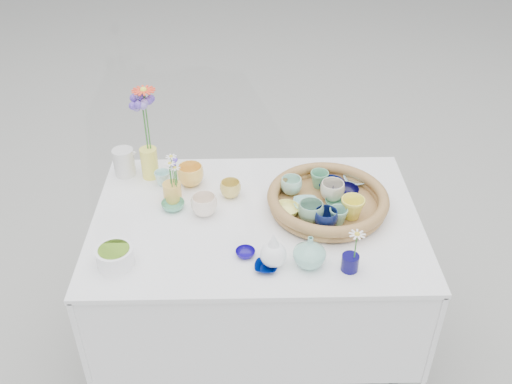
{
  "coord_description": "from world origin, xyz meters",
  "views": [
    {
      "loc": [
        -0.04,
        -1.74,
        2.11
      ],
      "look_at": [
        0.0,
        0.02,
        0.87
      ],
      "focal_mm": 40.0,
      "sensor_mm": 36.0,
      "label": 1
    }
  ],
  "objects_px": {
    "display_table": "(256,348)",
    "bud_vase_seafoam": "(310,251)",
    "tall_vase_yellow": "(150,163)",
    "wicker_tray": "(328,201)"
  },
  "relations": [
    {
      "from": "display_table",
      "to": "wicker_tray",
      "type": "xyz_separation_m",
      "value": [
        0.28,
        0.05,
        0.8
      ]
    },
    {
      "from": "display_table",
      "to": "bud_vase_seafoam",
      "type": "height_order",
      "value": "bud_vase_seafoam"
    },
    {
      "from": "display_table",
      "to": "bud_vase_seafoam",
      "type": "xyz_separation_m",
      "value": [
        0.18,
        -0.27,
        0.82
      ]
    },
    {
      "from": "display_table",
      "to": "wicker_tray",
      "type": "height_order",
      "value": "wicker_tray"
    },
    {
      "from": "wicker_tray",
      "to": "tall_vase_yellow",
      "type": "distance_m",
      "value": 0.76
    },
    {
      "from": "display_table",
      "to": "tall_vase_yellow",
      "type": "xyz_separation_m",
      "value": [
        -0.44,
        0.3,
        0.83
      ]
    },
    {
      "from": "bud_vase_seafoam",
      "to": "tall_vase_yellow",
      "type": "xyz_separation_m",
      "value": [
        -0.62,
        0.57,
        0.01
      ]
    },
    {
      "from": "display_table",
      "to": "tall_vase_yellow",
      "type": "relative_size",
      "value": 9.34
    },
    {
      "from": "wicker_tray",
      "to": "bud_vase_seafoam",
      "type": "xyz_separation_m",
      "value": [
        -0.1,
        -0.32,
        0.02
      ]
    },
    {
      "from": "wicker_tray",
      "to": "bud_vase_seafoam",
      "type": "height_order",
      "value": "bud_vase_seafoam"
    }
  ]
}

